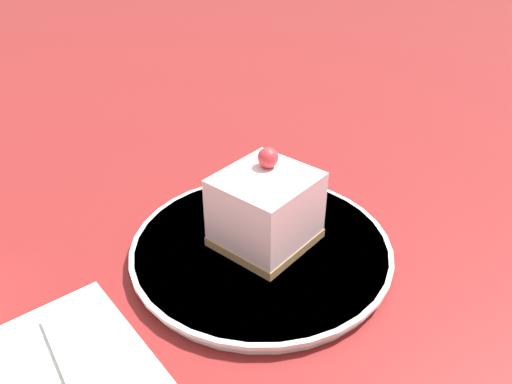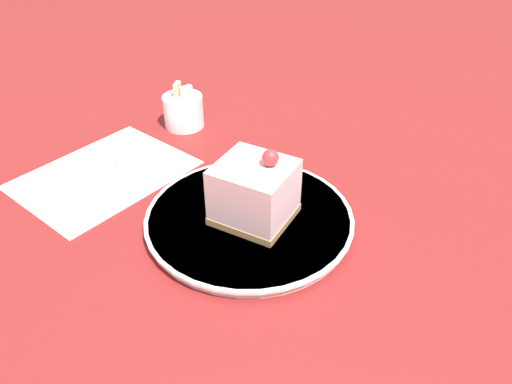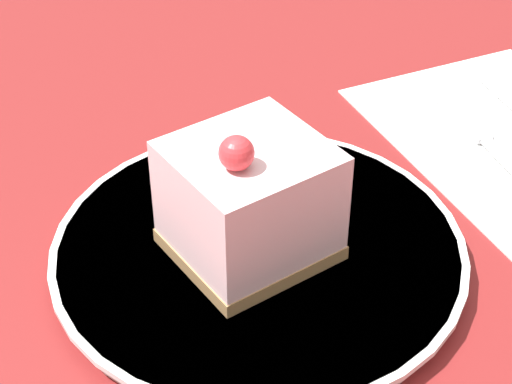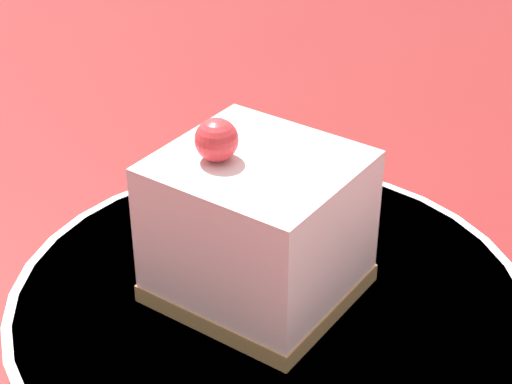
# 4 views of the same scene
# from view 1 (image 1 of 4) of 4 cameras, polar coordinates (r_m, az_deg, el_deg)

# --- Properties ---
(ground_plane) EXTENTS (4.00, 4.00, 0.00)m
(ground_plane) POSITION_cam_1_polar(r_m,az_deg,el_deg) (0.50, 3.43, -8.67)
(ground_plane) COLOR maroon
(plate) EXTENTS (0.26, 0.26, 0.01)m
(plate) POSITION_cam_1_polar(r_m,az_deg,el_deg) (0.51, 0.82, -6.33)
(plate) COLOR silver
(plate) RESTS_ON ground_plane
(cake_slice) EXTENTS (0.09, 0.09, 0.10)m
(cake_slice) POSITION_cam_1_polar(r_m,az_deg,el_deg) (0.48, 1.12, -1.99)
(cake_slice) COLOR #9E7547
(cake_slice) RESTS_ON plate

